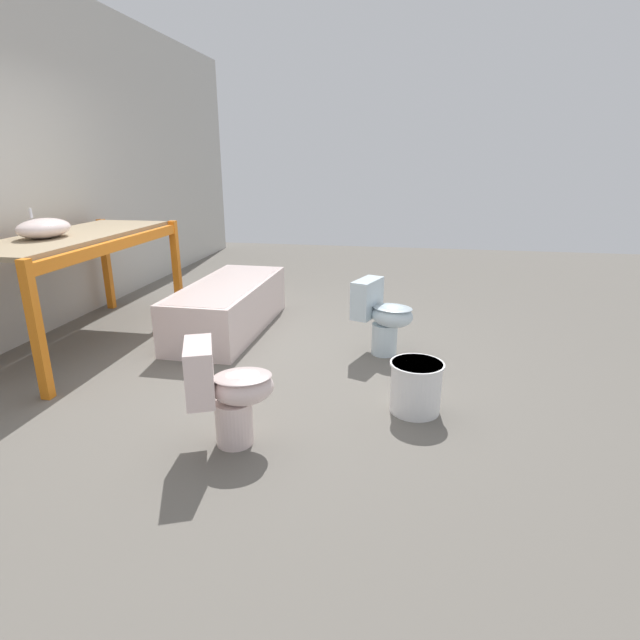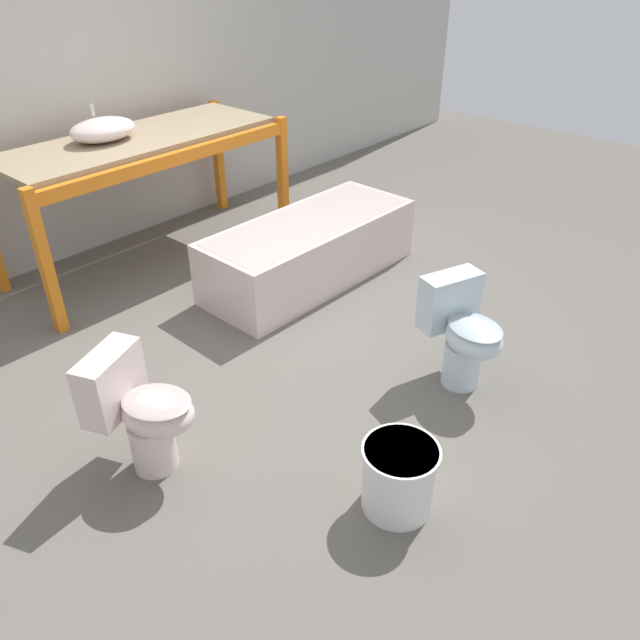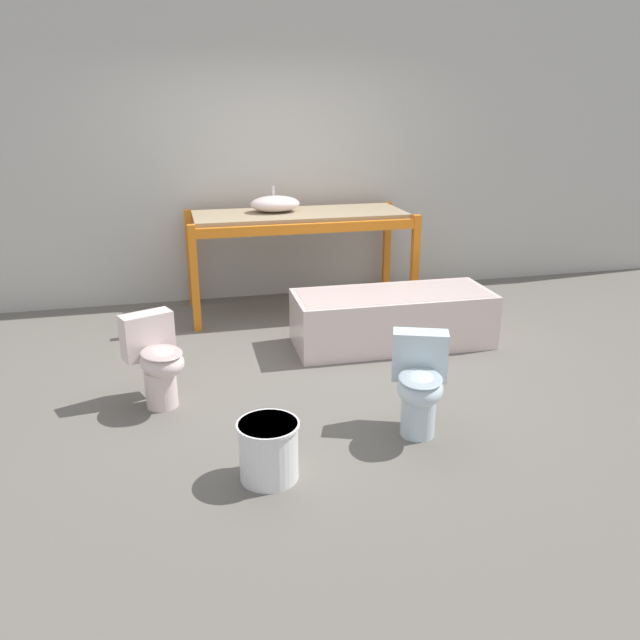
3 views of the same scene
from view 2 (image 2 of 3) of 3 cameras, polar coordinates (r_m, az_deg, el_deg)
name	(u,v)px [view 2 (image 2 of 3)]	position (r m, az deg, el deg)	size (l,w,h in m)	color
ground_plane	(254,338)	(4.09, -6.07, -1.66)	(12.00, 12.00, 0.00)	#666059
warehouse_wall_rear	(39,41)	(5.15, -24.28, 22.27)	(10.80, 0.08, 3.20)	beige
shelving_rack	(141,153)	(4.94, -16.07, 14.45)	(2.19, 0.89, 0.99)	orange
sink_basin	(103,130)	(4.83, -19.23, 16.12)	(0.48, 0.35, 0.24)	silver
bathtub_main	(310,246)	(4.66, -0.94, 6.80)	(1.71, 0.70, 0.47)	silver
toilet_near	(463,331)	(3.61, 12.92, -1.01)	(0.47, 0.57, 0.63)	silver
toilet_far	(142,411)	(3.09, -16.00, -7.97)	(0.48, 0.57, 0.63)	silver
bucket_white	(399,476)	(2.91, 7.23, -13.99)	(0.35, 0.35, 0.34)	white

